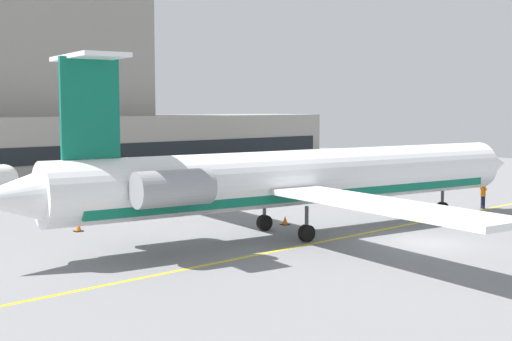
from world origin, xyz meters
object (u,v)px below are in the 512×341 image
regional_jet (297,178)px  pushback_tractor (360,179)px  marshaller (483,195)px  baggage_tug (249,176)px

regional_jet → pushback_tractor: (18.98, 10.68, -2.22)m
marshaller → pushback_tractor: bearing=78.5°
pushback_tractor → marshaller: size_ratio=1.56×
pushback_tractor → regional_jet: bearing=-150.6°
regional_jet → baggage_tug: size_ratio=7.97×
regional_jet → pushback_tractor: 21.89m
regional_jet → pushback_tractor: size_ratio=11.77×
regional_jet → baggage_tug: bearing=54.2°
baggage_tug → marshaller: 20.99m
pushback_tractor → baggage_tug: bearing=125.0°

